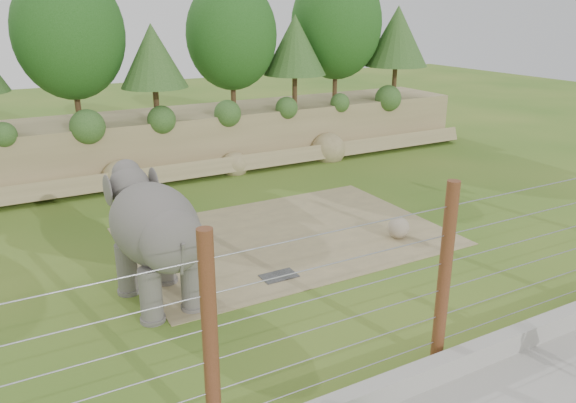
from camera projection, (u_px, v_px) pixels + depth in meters
ground at (323, 276)px, 15.62m from camera, size 90.00×90.00×0.00m
back_embankment at (184, 81)px, 25.06m from camera, size 30.00×5.52×8.77m
dirt_patch at (287, 236)px, 18.32m from camera, size 10.00×7.00×0.02m
drain_grate at (279, 276)px, 15.57m from camera, size 1.00×0.60×0.03m
elephant at (156, 242)px, 13.82m from camera, size 2.04×4.11×3.23m
stone_ball at (399, 228)px, 18.06m from camera, size 0.70×0.70×0.70m
retaining_wall at (454, 363)px, 11.40m from camera, size 26.00×0.35×0.50m
barrier_fence at (444, 276)px, 11.24m from camera, size 20.26×0.26×4.00m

